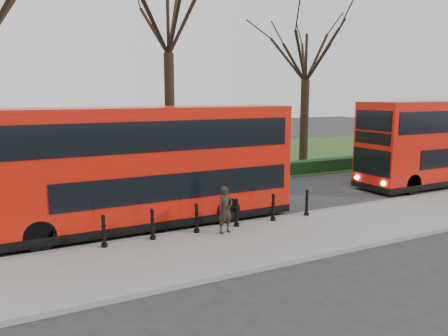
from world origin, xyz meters
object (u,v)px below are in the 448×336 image
bus_lead (148,167)px  bollard_row (217,216)px  pedestrian (225,210)px  bus_rear (447,142)px

bus_lead → bollard_row: bearing=-48.5°
pedestrian → bus_lead: bearing=116.8°
bollard_row → bus_lead: (-1.84, 2.08, 1.59)m
bollard_row → bus_rear: bus_rear is taller
bus_lead → bus_rear: bus_rear is taller
bus_rear → bus_lead: bearing=-179.5°
bus_rear → pedestrian: bus_rear is taller
bus_rear → pedestrian: size_ratio=6.88×
bollard_row → pedestrian: size_ratio=4.90×
bollard_row → bus_lead: bus_lead is taller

